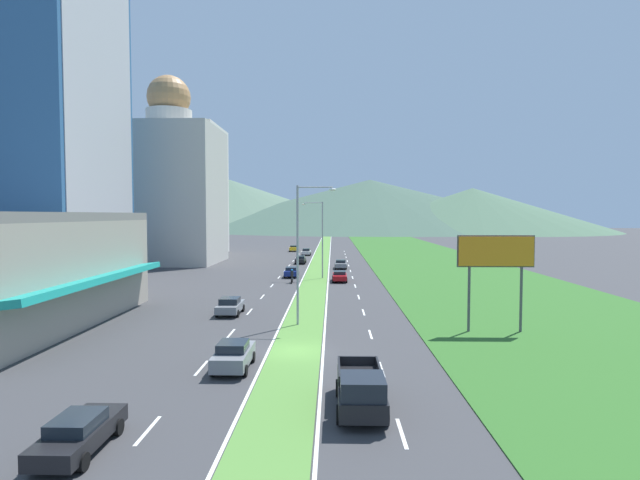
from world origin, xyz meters
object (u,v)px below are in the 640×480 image
car_8 (233,355)px  motorcycle_rider (292,277)px  car_4 (291,272)px  street_lamp_near (301,246)px  car_0 (306,252)px  car_1 (230,306)px  car_2 (301,260)px  car_5 (340,276)px  car_3 (294,248)px  billboard_roadside (496,257)px  street_lamp_mid (320,235)px  car_7 (79,433)px  car_6 (341,264)px  pickup_truck_0 (361,390)px

car_8 → motorcycle_rider: bearing=-0.6°
car_4 → motorcycle_rider: (0.57, -6.22, 0.01)m
car_8 → motorcycle_rider: 35.70m
street_lamp_near → car_0: bearing=92.7°
car_8 → car_1: bearing=12.3°
car_0 → street_lamp_near: bearing=-177.3°
car_2 → car_5: car_2 is taller
car_0 → car_5: 42.49m
street_lamp_near → car_5: (3.36, 26.04, -5.53)m
car_3 → billboard_roadside: bearing=-165.4°
street_lamp_mid → car_3: street_lamp_mid is taller
car_8 → car_7: bearing=159.7°
street_lamp_mid → car_6: size_ratio=2.55×
car_5 → car_8: size_ratio=1.02×
street_lamp_near → motorcycle_rider: street_lamp_near is taller
car_6 → pickup_truck_0: 58.87m
pickup_truck_0 → car_6: bearing=179.9°
car_4 → motorcycle_rider: bearing=-174.7°
billboard_roadside → pickup_truck_0: (-10.74, -15.28, -4.61)m
pickup_truck_0 → motorcycle_rider: pickup_truck_0 is taller
car_1 → car_6: 38.78m
street_lamp_mid → car_1: size_ratio=2.50×
car_7 → car_8: bearing=-20.3°
car_2 → car_3: car_3 is taller
car_6 → motorcycle_rider: (-6.48, -17.18, 0.02)m
car_0 → motorcycle_rider: motorcycle_rider is taller
street_lamp_near → pickup_truck_0: bearing=-78.0°
street_lamp_mid → car_2: 21.85m
car_3 → pickup_truck_0: pickup_truck_0 is taller
car_3 → pickup_truck_0: bearing=-173.8°
car_2 → motorcycle_rider: bearing=-178.8°
street_lamp_mid → car_5: street_lamp_mid is taller
car_3 → car_7: car_3 is taller
street_lamp_mid → car_1: street_lamp_mid is taller
motorcycle_rider → car_1: bearing=169.5°
car_7 → pickup_truck_0: size_ratio=0.84×
car_6 → pickup_truck_0: bearing=-0.1°
car_4 → car_6: car_4 is taller
street_lamp_mid → car_4: street_lamp_mid is taller
car_7 → car_3: bearing=-0.0°
car_2 → car_5: (6.61, -23.71, -0.01)m
car_3 → motorcycle_rider: motorcycle_rider is taller
car_2 → motorcycle_rider: size_ratio=2.22×
street_lamp_near → billboard_roadside: street_lamp_near is taller
car_3 → car_4: (3.46, -48.92, -0.00)m
car_1 → car_4: 26.63m
billboard_roadside → street_lamp_near: bearing=172.0°
car_2 → car_5: 24.61m
pickup_truck_0 → car_4: bearing=-171.7°
motorcycle_rider → car_8: bearing=179.4°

